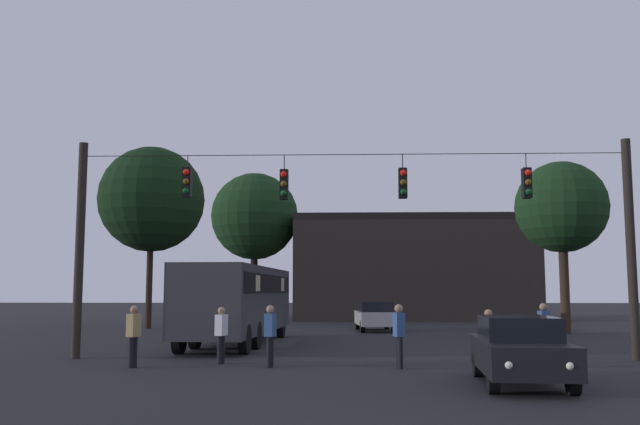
{
  "coord_description": "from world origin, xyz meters",
  "views": [
    {
      "loc": [
        -0.27,
        -8.14,
        2.11
      ],
      "look_at": [
        -0.95,
        12.28,
        4.43
      ],
      "focal_mm": 38.49,
      "sensor_mm": 36.0,
      "label": 1
    }
  ],
  "objects_px": {
    "city_bus": "(239,297)",
    "tree_left_silhouette": "(152,200)",
    "car_near_right": "(520,349)",
    "pedestrian_crossing_left": "(270,332)",
    "pedestrian_near_bus": "(489,335)",
    "car_far_left": "(375,316)",
    "tree_right_far": "(255,217)",
    "pedestrian_crossing_center": "(544,328)",
    "tree_behind_building": "(561,208)",
    "pedestrian_far_side": "(221,332)",
    "pedestrian_crossing_right": "(133,332)",
    "pedestrian_trailing": "(399,332)"
  },
  "relations": [
    {
      "from": "pedestrian_crossing_left",
      "to": "pedestrian_crossing_center",
      "type": "xyz_separation_m",
      "value": [
        8.18,
        2.4,
        0.01
      ]
    },
    {
      "from": "pedestrian_crossing_left",
      "to": "car_near_right",
      "type": "bearing_deg",
      "value": -28.77
    },
    {
      "from": "city_bus",
      "to": "tree_left_silhouette",
      "type": "distance_m",
      "value": 14.1
    },
    {
      "from": "tree_right_far",
      "to": "car_near_right",
      "type": "bearing_deg",
      "value": -72.98
    },
    {
      "from": "car_far_left",
      "to": "pedestrian_crossing_right",
      "type": "relative_size",
      "value": 2.62
    },
    {
      "from": "pedestrian_crossing_center",
      "to": "pedestrian_trailing",
      "type": "bearing_deg",
      "value": -151.15
    },
    {
      "from": "pedestrian_near_bus",
      "to": "tree_right_far",
      "type": "height_order",
      "value": "tree_right_far"
    },
    {
      "from": "tree_behind_building",
      "to": "car_far_left",
      "type": "bearing_deg",
      "value": 170.1
    },
    {
      "from": "pedestrian_far_side",
      "to": "tree_left_silhouette",
      "type": "xyz_separation_m",
      "value": [
        -7.32,
        18.22,
        6.32
      ]
    },
    {
      "from": "car_far_left",
      "to": "pedestrian_near_bus",
      "type": "height_order",
      "value": "pedestrian_near_bus"
    },
    {
      "from": "car_near_right",
      "to": "pedestrian_crossing_right",
      "type": "height_order",
      "value": "pedestrian_crossing_right"
    },
    {
      "from": "car_near_right",
      "to": "pedestrian_far_side",
      "type": "bearing_deg",
      "value": 150.93
    },
    {
      "from": "car_near_right",
      "to": "pedestrian_crossing_center",
      "type": "distance_m",
      "value": 6.1
    },
    {
      "from": "pedestrian_crossing_right",
      "to": "tree_right_far",
      "type": "distance_m",
      "value": 31.83
    },
    {
      "from": "pedestrian_crossing_left",
      "to": "pedestrian_crossing_right",
      "type": "bearing_deg",
      "value": -177.61
    },
    {
      "from": "pedestrian_crossing_right",
      "to": "pedestrian_trailing",
      "type": "relative_size",
      "value": 0.98
    },
    {
      "from": "pedestrian_far_side",
      "to": "tree_behind_building",
      "type": "xyz_separation_m",
      "value": [
        14.53,
        14.57,
        5.32
      ]
    },
    {
      "from": "city_bus",
      "to": "pedestrian_far_side",
      "type": "height_order",
      "value": "city_bus"
    },
    {
      "from": "car_near_right",
      "to": "pedestrian_crossing_center",
      "type": "relative_size",
      "value": 2.6
    },
    {
      "from": "pedestrian_crossing_right",
      "to": "tree_behind_building",
      "type": "distance_m",
      "value": 23.52
    },
    {
      "from": "city_bus",
      "to": "pedestrian_near_bus",
      "type": "xyz_separation_m",
      "value": [
        8.07,
        -8.07,
        -0.97
      ]
    },
    {
      "from": "tree_left_silhouette",
      "to": "pedestrian_far_side",
      "type": "bearing_deg",
      "value": -68.11
    },
    {
      "from": "tree_behind_building",
      "to": "tree_left_silhouette",
      "type": "bearing_deg",
      "value": 170.49
    },
    {
      "from": "pedestrian_far_side",
      "to": "car_near_right",
      "type": "bearing_deg",
      "value": -29.07
    },
    {
      "from": "city_bus",
      "to": "car_far_left",
      "type": "xyz_separation_m",
      "value": [
        5.78,
        9.13,
        -1.07
      ]
    },
    {
      "from": "car_near_right",
      "to": "pedestrian_crossing_left",
      "type": "distance_m",
      "value": 6.84
    },
    {
      "from": "pedestrian_crossing_right",
      "to": "pedestrian_near_bus",
      "type": "relative_size",
      "value": 1.06
    },
    {
      "from": "pedestrian_near_bus",
      "to": "pedestrian_trailing",
      "type": "distance_m",
      "value": 2.44
    },
    {
      "from": "pedestrian_near_bus",
      "to": "tree_right_far",
      "type": "distance_m",
      "value": 33.47
    },
    {
      "from": "tree_right_far",
      "to": "pedestrian_near_bus",
      "type": "bearing_deg",
      "value": -71.4
    },
    {
      "from": "pedestrian_trailing",
      "to": "tree_behind_building",
      "type": "xyz_separation_m",
      "value": [
        9.48,
        15.61,
        5.25
      ]
    },
    {
      "from": "tree_left_silhouette",
      "to": "pedestrian_near_bus",
      "type": "bearing_deg",
      "value": -52.39
    },
    {
      "from": "car_far_left",
      "to": "tree_left_silhouette",
      "type": "height_order",
      "value": "tree_left_silhouette"
    },
    {
      "from": "car_near_right",
      "to": "pedestrian_trailing",
      "type": "relative_size",
      "value": 2.57
    },
    {
      "from": "city_bus",
      "to": "pedestrian_far_side",
      "type": "relative_size",
      "value": 6.83
    },
    {
      "from": "pedestrian_crossing_right",
      "to": "car_near_right",
      "type": "bearing_deg",
      "value": -17.81
    },
    {
      "from": "pedestrian_trailing",
      "to": "tree_right_far",
      "type": "height_order",
      "value": "tree_right_far"
    },
    {
      "from": "pedestrian_far_side",
      "to": "tree_behind_building",
      "type": "distance_m",
      "value": 21.25
    },
    {
      "from": "pedestrian_crossing_center",
      "to": "tree_left_silhouette",
      "type": "bearing_deg",
      "value": 135.52
    },
    {
      "from": "car_near_right",
      "to": "pedestrian_crossing_center",
      "type": "bearing_deg",
      "value": 69.0
    },
    {
      "from": "car_near_right",
      "to": "pedestrian_crossing_left",
      "type": "relative_size",
      "value": 2.62
    },
    {
      "from": "tree_left_silhouette",
      "to": "tree_right_far",
      "type": "distance_m",
      "value": 12.64
    },
    {
      "from": "pedestrian_crossing_right",
      "to": "pedestrian_trailing",
      "type": "xyz_separation_m",
      "value": [
        7.31,
        -0.0,
        0.03
      ]
    },
    {
      "from": "car_far_left",
      "to": "pedestrian_crossing_left",
      "type": "distance_m",
      "value": 17.47
    },
    {
      "from": "car_near_right",
      "to": "pedestrian_near_bus",
      "type": "distance_m",
      "value": 3.17
    },
    {
      "from": "car_near_right",
      "to": "car_far_left",
      "type": "xyz_separation_m",
      "value": [
        -2.32,
        20.37,
        0.0
      ]
    },
    {
      "from": "car_far_left",
      "to": "city_bus",
      "type": "bearing_deg",
      "value": -122.34
    },
    {
      "from": "pedestrian_crossing_right",
      "to": "tree_behind_building",
      "type": "height_order",
      "value": "tree_behind_building"
    },
    {
      "from": "city_bus",
      "to": "pedestrian_near_bus",
      "type": "bearing_deg",
      "value": -44.98
    },
    {
      "from": "city_bus",
      "to": "tree_right_far",
      "type": "height_order",
      "value": "tree_right_far"
    }
  ]
}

